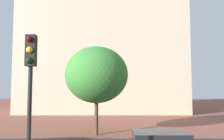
# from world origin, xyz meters

# --- Properties ---
(landmark_building) EXTENTS (23.38, 10.24, 37.20)m
(landmark_building) POSITION_xyz_m (-0.70, 29.85, 11.52)
(landmark_building) COLOR beige
(landmark_building) RESTS_ON ground_plane
(traffic_light_pole) EXTENTS (0.28, 0.34, 4.98)m
(traffic_light_pole) POSITION_xyz_m (-1.96, 1.93, 3.46)
(traffic_light_pole) COLOR black
(traffic_light_pole) RESTS_ON ground_plane
(tree_curb_far) EXTENTS (4.76, 4.76, 6.61)m
(tree_curb_far) POSITION_xyz_m (-0.82, 12.86, 4.47)
(tree_curb_far) COLOR #4C3823
(tree_curb_far) RESTS_ON ground_plane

